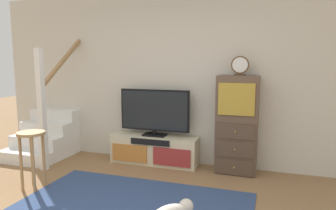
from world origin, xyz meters
name	(u,v)px	position (x,y,z in m)	size (l,w,h in m)	color
back_wall	(178,78)	(0.00, 2.46, 1.35)	(6.40, 0.12, 2.70)	beige
media_console	(154,150)	(-0.30, 2.19, 0.22)	(1.39, 0.38, 0.45)	beige
television	(155,111)	(-0.30, 2.22, 0.84)	(1.12, 0.22, 0.73)	black
side_cabinet	(237,125)	(0.97, 2.20, 0.70)	(0.58, 0.38, 1.41)	brown
desk_clock	(240,66)	(0.99, 2.19, 1.55)	(0.25, 0.08, 0.27)	#4C3823
staircase	(53,132)	(-2.24, 2.20, 0.37)	(1.00, 1.36, 2.20)	white
bar_stool_near	(32,147)	(-1.41, 0.79, 0.55)	(0.34, 0.34, 0.74)	#A37A4C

